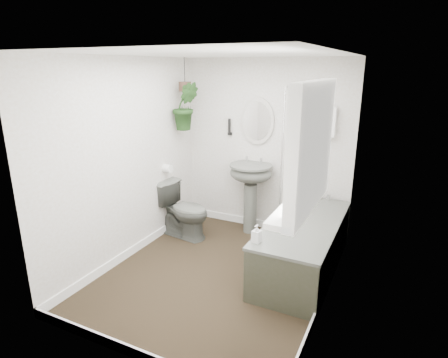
% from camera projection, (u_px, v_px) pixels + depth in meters
% --- Properties ---
extents(floor, '(2.30, 2.80, 0.02)m').
position_uv_depth(floor, '(218.00, 275.00, 4.12)').
color(floor, black).
rests_on(floor, ground).
extents(ceiling, '(2.30, 2.80, 0.02)m').
position_uv_depth(ceiling, '(217.00, 52.00, 3.45)').
color(ceiling, white).
rests_on(ceiling, ground).
extents(wall_back, '(2.30, 0.02, 2.30)m').
position_uv_depth(wall_back, '(265.00, 147.00, 4.99)').
color(wall_back, silver).
rests_on(wall_back, ground).
extents(wall_front, '(2.30, 0.02, 2.30)m').
position_uv_depth(wall_front, '(124.00, 224.00, 2.57)').
color(wall_front, silver).
rests_on(wall_front, ground).
extents(wall_left, '(0.02, 2.80, 2.30)m').
position_uv_depth(wall_left, '(127.00, 161.00, 4.27)').
color(wall_left, silver).
rests_on(wall_left, ground).
extents(wall_right, '(0.02, 2.80, 2.30)m').
position_uv_depth(wall_right, '(335.00, 189.00, 3.29)').
color(wall_right, silver).
rests_on(wall_right, ground).
extents(skirting, '(2.30, 2.80, 0.10)m').
position_uv_depth(skirting, '(218.00, 270.00, 4.10)').
color(skirting, white).
rests_on(skirting, floor).
extents(bathtub, '(0.72, 1.72, 0.58)m').
position_uv_depth(bathtub, '(303.00, 246.00, 4.12)').
color(bathtub, '#50534D').
rests_on(bathtub, floor).
extents(bath_screen, '(0.04, 0.72, 1.40)m').
position_uv_depth(bath_screen, '(291.00, 147.00, 4.40)').
color(bath_screen, silver).
rests_on(bath_screen, bathtub).
extents(shower_box, '(0.20, 0.10, 0.35)m').
position_uv_depth(shower_box, '(327.00, 122.00, 4.48)').
color(shower_box, white).
rests_on(shower_box, wall_back).
extents(oval_mirror, '(0.46, 0.03, 0.62)m').
position_uv_depth(oval_mirror, '(257.00, 121.00, 4.90)').
color(oval_mirror, '#B6B0A6').
rests_on(oval_mirror, wall_back).
extents(wall_sconce, '(0.04, 0.04, 0.22)m').
position_uv_depth(wall_sconce, '(229.00, 127.00, 5.09)').
color(wall_sconce, black).
rests_on(wall_sconce, wall_back).
extents(toilet_roll_holder, '(0.11, 0.11, 0.11)m').
position_uv_depth(toilet_roll_holder, '(167.00, 168.00, 4.92)').
color(toilet_roll_holder, white).
rests_on(toilet_roll_holder, wall_left).
extents(window_recess, '(0.08, 1.00, 0.90)m').
position_uv_depth(window_recess, '(312.00, 148.00, 2.58)').
color(window_recess, white).
rests_on(window_recess, wall_right).
extents(window_sill, '(0.18, 1.00, 0.04)m').
position_uv_depth(window_sill, '(298.00, 203.00, 2.73)').
color(window_sill, white).
rests_on(window_sill, wall_right).
extents(window_blinds, '(0.01, 0.86, 0.76)m').
position_uv_depth(window_blinds, '(305.00, 147.00, 2.59)').
color(window_blinds, white).
rests_on(window_blinds, wall_right).
extents(toilet, '(0.77, 0.51, 0.74)m').
position_uv_depth(toilet, '(184.00, 210.00, 4.95)').
color(toilet, '#50534D').
rests_on(toilet, floor).
extents(pedestal_sink, '(0.61, 0.53, 0.96)m').
position_uv_depth(pedestal_sink, '(250.00, 198.00, 5.04)').
color(pedestal_sink, '#50534D').
rests_on(pedestal_sink, floor).
extents(sill_plant, '(0.23, 0.21, 0.21)m').
position_uv_depth(sill_plant, '(306.00, 183.00, 2.78)').
color(sill_plant, black).
rests_on(sill_plant, window_sill).
extents(hanging_plant, '(0.44, 0.42, 0.62)m').
position_uv_depth(hanging_plant, '(186.00, 106.00, 4.88)').
color(hanging_plant, black).
rests_on(hanging_plant, ceiling).
extents(soap_bottle, '(0.09, 0.09, 0.17)m').
position_uv_depth(soap_bottle, '(257.00, 234.00, 3.55)').
color(soap_bottle, black).
rests_on(soap_bottle, bathtub).
extents(hanging_pot, '(0.16, 0.16, 0.12)m').
position_uv_depth(hanging_pot, '(185.00, 87.00, 4.81)').
color(hanging_pot, '#422C21').
rests_on(hanging_pot, ceiling).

